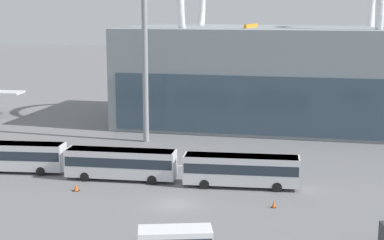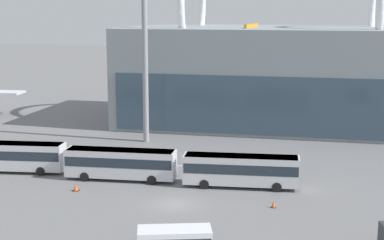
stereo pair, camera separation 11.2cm
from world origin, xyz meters
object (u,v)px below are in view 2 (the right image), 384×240
Objects in this scene: floodlight_mast at (145,30)px; traffic_cone_0 at (76,187)px; shuttle_bus_0 at (12,155)px; traffic_cone_1 at (273,204)px; shuttle_bus_2 at (241,169)px; airliner_at_gate_far at (269,83)px; shuttle_bus_1 at (121,162)px.

traffic_cone_0 is (-0.49, -22.99, -15.03)m from floodlight_mast.
traffic_cone_1 is at bearing -17.60° from shuttle_bus_0.
shuttle_bus_0 is 30.45m from traffic_cone_1.
floodlight_mast reaches higher than shuttle_bus_0.
shuttle_bus_2 is at bearing -6.89° from shuttle_bus_0.
traffic_cone_1 is at bearing -50.55° from floodlight_mast.
floodlight_mast is (-15.71, 18.09, 13.42)m from shuttle_bus_2.
airliner_at_gate_far is at bearing 73.51° from traffic_cone_0.
floodlight_mast is 34.24m from traffic_cone_1.
traffic_cone_1 is (3.84, -5.67, -1.59)m from shuttle_bus_2.
airliner_at_gate_far is 2.97× the size of shuttle_bus_1.
floodlight_mast is at bearing 94.87° from shuttle_bus_1.
traffic_cone_1 is (19.55, -23.76, -15.01)m from floodlight_mast.
shuttle_bus_2 is 0.49× the size of floodlight_mast.
airliner_at_gate_far is 2.95× the size of shuttle_bus_0.
shuttle_bus_0 is 11.14m from traffic_cone_0.
shuttle_bus_2 is 15.96× the size of traffic_cone_1.
shuttle_bus_0 reaches higher than traffic_cone_1.
shuttle_bus_2 is at bearing 16.82° from traffic_cone_0.
shuttle_bus_2 is at bearing -49.03° from floodlight_mast.
traffic_cone_1 is at bearing -2.21° from traffic_cone_0.
shuttle_bus_1 and shuttle_bus_2 have the same top height.
traffic_cone_0 is 20.05m from traffic_cone_1.
shuttle_bus_2 is (26.02, -0.12, 0.00)m from shuttle_bus_0.
airliner_at_gate_far is at bearing 95.68° from traffic_cone_1.
traffic_cone_1 is (20.04, -0.77, 0.02)m from traffic_cone_0.
shuttle_bus_1 is at bearing -81.59° from floodlight_mast.
shuttle_bus_0 is 13.01m from shuttle_bus_1.
floodlight_mast is at bearing 129.45° from traffic_cone_1.
shuttle_bus_0 is at bearing 175.02° from shuttle_bus_1.
shuttle_bus_1 is 1.00× the size of shuttle_bus_2.
shuttle_bus_0 reaches higher than traffic_cone_0.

